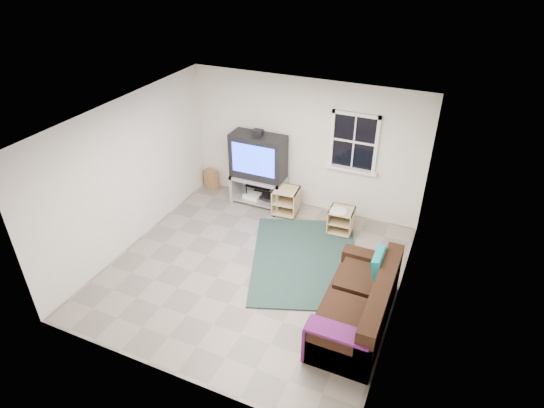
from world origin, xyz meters
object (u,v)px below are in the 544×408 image
at_px(tv_unit, 259,164).
at_px(side_table_left, 287,200).
at_px(av_rack, 261,180).
at_px(sofa, 359,306).
at_px(side_table_right, 341,219).

distance_m(tv_unit, side_table_left, 0.90).
xyz_separation_m(av_rack, side_table_left, (0.67, -0.24, -0.16)).
distance_m(side_table_left, sofa, 3.10).
height_order(side_table_left, side_table_right, side_table_left).
xyz_separation_m(tv_unit, av_rack, (0.00, 0.08, -0.42)).
relative_size(side_table_left, side_table_right, 1.09).
xyz_separation_m(side_table_right, sofa, (0.87, -2.13, 0.04)).
bearing_deg(av_rack, tv_unit, -91.07).
height_order(av_rack, side_table_right, av_rack).
bearing_deg(sofa, tv_unit, 137.43).
relative_size(tv_unit, av_rack, 1.51).
distance_m(av_rack, side_table_right, 1.90).
bearing_deg(side_table_left, sofa, -48.84).
height_order(tv_unit, side_table_right, tv_unit).
relative_size(av_rack, side_table_right, 2.09).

